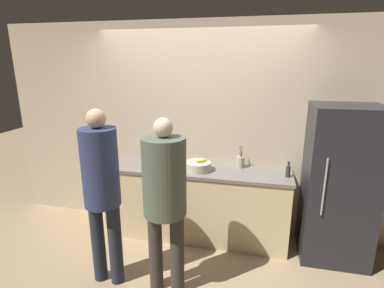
{
  "coord_description": "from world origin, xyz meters",
  "views": [
    {
      "loc": [
        0.72,
        -2.97,
        2.13
      ],
      "look_at": [
        0.0,
        0.13,
        1.25
      ],
      "focal_mm": 28.0,
      "sensor_mm": 36.0,
      "label": 1
    }
  ],
  "objects_px": {
    "refrigerator": "(339,184)",
    "bottle_clear": "(160,161)",
    "utensil_crock": "(240,161)",
    "fruit_bowl": "(198,166)",
    "bottle_dark": "(288,171)",
    "cup_yellow": "(158,159)",
    "person_left": "(102,185)",
    "person_center": "(165,191)"
  },
  "relations": [
    {
      "from": "bottle_clear",
      "to": "bottle_dark",
      "type": "xyz_separation_m",
      "value": [
        1.49,
        -0.03,
        0.01
      ]
    },
    {
      "from": "person_left",
      "to": "bottle_clear",
      "type": "height_order",
      "value": "person_left"
    },
    {
      "from": "cup_yellow",
      "to": "person_left",
      "type": "bearing_deg",
      "value": -98.1
    },
    {
      "from": "bottle_clear",
      "to": "bottle_dark",
      "type": "height_order",
      "value": "bottle_dark"
    },
    {
      "from": "bottle_dark",
      "to": "cup_yellow",
      "type": "xyz_separation_m",
      "value": [
        -1.56,
        0.17,
        -0.03
      ]
    },
    {
      "from": "refrigerator",
      "to": "fruit_bowl",
      "type": "height_order",
      "value": "refrigerator"
    },
    {
      "from": "refrigerator",
      "to": "bottle_clear",
      "type": "distance_m",
      "value": 2.02
    },
    {
      "from": "utensil_crock",
      "to": "bottle_clear",
      "type": "bearing_deg",
      "value": -170.12
    },
    {
      "from": "utensil_crock",
      "to": "fruit_bowl",
      "type": "bearing_deg",
      "value": -155.33
    },
    {
      "from": "utensil_crock",
      "to": "bottle_dark",
      "type": "distance_m",
      "value": 0.57
    },
    {
      "from": "person_center",
      "to": "utensil_crock",
      "type": "distance_m",
      "value": 1.27
    },
    {
      "from": "person_left",
      "to": "fruit_bowl",
      "type": "relative_size",
      "value": 5.82
    },
    {
      "from": "bottle_dark",
      "to": "cup_yellow",
      "type": "relative_size",
      "value": 1.85
    },
    {
      "from": "bottle_clear",
      "to": "person_left",
      "type": "bearing_deg",
      "value": -103.51
    },
    {
      "from": "utensil_crock",
      "to": "bottle_dark",
      "type": "bearing_deg",
      "value": -20.09
    },
    {
      "from": "refrigerator",
      "to": "bottle_clear",
      "type": "xyz_separation_m",
      "value": [
        -2.02,
        0.02,
        0.1
      ]
    },
    {
      "from": "utensil_crock",
      "to": "cup_yellow",
      "type": "bearing_deg",
      "value": -178.33
    },
    {
      "from": "person_left",
      "to": "fruit_bowl",
      "type": "height_order",
      "value": "person_left"
    },
    {
      "from": "refrigerator",
      "to": "bottle_dark",
      "type": "bearing_deg",
      "value": -179.07
    },
    {
      "from": "fruit_bowl",
      "to": "person_center",
      "type": "bearing_deg",
      "value": -96.97
    },
    {
      "from": "bottle_clear",
      "to": "bottle_dark",
      "type": "distance_m",
      "value": 1.49
    },
    {
      "from": "fruit_bowl",
      "to": "bottle_dark",
      "type": "distance_m",
      "value": 1.0
    },
    {
      "from": "refrigerator",
      "to": "bottle_dark",
      "type": "height_order",
      "value": "refrigerator"
    },
    {
      "from": "person_left",
      "to": "cup_yellow",
      "type": "bearing_deg",
      "value": 81.9
    },
    {
      "from": "person_left",
      "to": "utensil_crock",
      "type": "relative_size",
      "value": 6.48
    },
    {
      "from": "cup_yellow",
      "to": "utensil_crock",
      "type": "bearing_deg",
      "value": 1.67
    },
    {
      "from": "fruit_bowl",
      "to": "utensil_crock",
      "type": "xyz_separation_m",
      "value": [
        0.47,
        0.22,
        0.02
      ]
    },
    {
      "from": "refrigerator",
      "to": "bottle_clear",
      "type": "height_order",
      "value": "refrigerator"
    },
    {
      "from": "refrigerator",
      "to": "bottle_dark",
      "type": "distance_m",
      "value": 0.54
    },
    {
      "from": "fruit_bowl",
      "to": "utensil_crock",
      "type": "distance_m",
      "value": 0.52
    },
    {
      "from": "refrigerator",
      "to": "person_center",
      "type": "xyz_separation_m",
      "value": [
        -1.64,
        -0.94,
        0.17
      ]
    },
    {
      "from": "person_center",
      "to": "bottle_dark",
      "type": "relative_size",
      "value": 9.61
    },
    {
      "from": "fruit_bowl",
      "to": "utensil_crock",
      "type": "bearing_deg",
      "value": 24.67
    },
    {
      "from": "person_left",
      "to": "person_center",
      "type": "bearing_deg",
      "value": 1.01
    },
    {
      "from": "person_center",
      "to": "utensil_crock",
      "type": "height_order",
      "value": "person_center"
    },
    {
      "from": "fruit_bowl",
      "to": "bottle_clear",
      "type": "relative_size",
      "value": 2.0
    },
    {
      "from": "person_left",
      "to": "bottle_dark",
      "type": "xyz_separation_m",
      "value": [
        1.72,
        0.94,
        -0.06
      ]
    },
    {
      "from": "bottle_dark",
      "to": "refrigerator",
      "type": "bearing_deg",
      "value": 0.93
    },
    {
      "from": "refrigerator",
      "to": "utensil_crock",
      "type": "distance_m",
      "value": 1.09
    },
    {
      "from": "refrigerator",
      "to": "utensil_crock",
      "type": "bearing_deg",
      "value": 170.04
    },
    {
      "from": "fruit_bowl",
      "to": "utensil_crock",
      "type": "height_order",
      "value": "utensil_crock"
    },
    {
      "from": "bottle_clear",
      "to": "cup_yellow",
      "type": "height_order",
      "value": "bottle_clear"
    }
  ]
}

